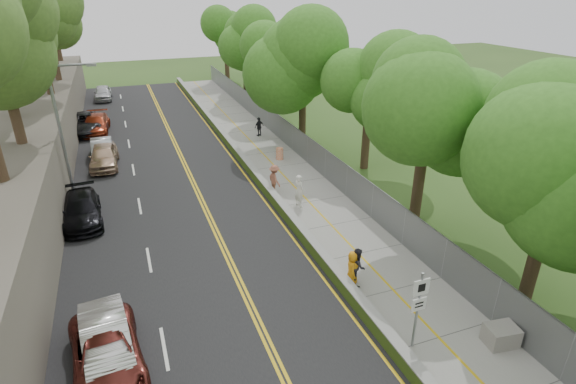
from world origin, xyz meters
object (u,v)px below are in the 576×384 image
signpost (419,303)px  painter_0 (352,268)px  car_2 (107,354)px  person_far (259,127)px  concrete_block (501,335)px  streetlight (64,126)px  car_1 (107,341)px  construction_barrel (280,154)px

signpost → painter_0: signpost is taller
car_2 → person_far: 25.71m
person_far → concrete_block: bearing=68.5°
person_far → streetlight: bearing=7.7°
painter_0 → person_far: 21.39m
streetlight → person_far: streetlight is taller
concrete_block → person_far: 26.25m
signpost → car_2: bearing=165.1°
streetlight → person_far: 16.47m
signpost → concrete_block: (2.99, -0.98, -1.55)m
car_2 → signpost: bearing=-20.1°
car_1 → streetlight: bearing=90.3°
concrete_block → painter_0: 6.00m
concrete_block → car_2: (-13.04, 3.66, 0.29)m
construction_barrel → car_2: bearing=-125.7°
car_2 → concrete_block: bearing=-20.9°
signpost → concrete_block: signpost is taller
streetlight → concrete_block: (14.50, -18.00, -4.23)m
car_1 → painter_0: size_ratio=2.70×
concrete_block → painter_0: painter_0 is taller
streetlight → painter_0: streetlight is taller
construction_barrel → car_1: bearing=-126.7°
streetlight → person_far: (13.75, 8.24, -3.79)m
car_1 → painter_0: painter_0 is taller
signpost → painter_0: 4.18m
signpost → construction_barrel: bearing=84.2°
car_2 → painter_0: bearing=2.6°
construction_barrel → streetlight: bearing=-170.2°
concrete_block → car_1: car_1 is taller
concrete_block → painter_0: bearing=123.3°
streetlight → signpost: size_ratio=2.58×
signpost → car_1: signpost is taller
construction_barrel → painter_0: (-2.25, -15.33, 0.37)m
concrete_block → person_far: person_far is taller
person_far → painter_0: bearing=60.0°
car_2 → person_far: bearing=56.2°
concrete_block → person_far: bearing=91.6°
painter_0 → person_far: (2.54, 21.24, -0.00)m
car_2 → car_1: bearing=84.8°
signpost → car_2: (-10.05, 2.67, -1.26)m
streetlight → car_1: (1.46, -13.77, -3.89)m
streetlight → concrete_block: size_ratio=7.32×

